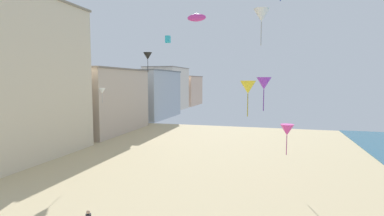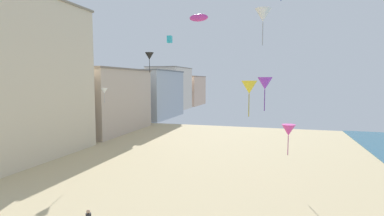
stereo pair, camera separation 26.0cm
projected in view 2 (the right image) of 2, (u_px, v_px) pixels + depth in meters
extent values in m
cube|color=#C6B29E|center=(91.00, 101.00, 58.06)|extent=(17.21, 18.90, 11.77)
cube|color=slate|center=(90.00, 70.00, 57.52)|extent=(17.56, 19.28, 0.30)
cube|color=#ADB7C1|center=(142.00, 94.00, 79.97)|extent=(17.04, 19.93, 12.18)
cube|color=slate|center=(142.00, 71.00, 79.40)|extent=(17.38, 20.33, 0.30)
cube|color=silver|center=(170.00, 89.00, 100.64)|extent=(10.30, 18.00, 13.99)
cube|color=gray|center=(170.00, 68.00, 99.99)|extent=(10.50, 18.36, 0.30)
cube|color=beige|center=(188.00, 91.00, 120.37)|extent=(10.66, 18.05, 11.39)
cube|color=#89715E|center=(188.00, 76.00, 119.83)|extent=(10.88, 18.41, 0.30)
sphere|color=tan|center=(88.00, 211.00, 18.66)|extent=(0.24, 0.24, 0.24)
cone|color=yellow|center=(249.00, 87.00, 27.96)|extent=(1.50, 1.50, 1.23)
cylinder|color=#A49220|center=(249.00, 105.00, 28.11)|extent=(0.08, 0.08, 2.18)
cone|color=purple|center=(265.00, 83.00, 24.71)|extent=(1.24, 1.24, 1.02)
cylinder|color=#63278B|center=(265.00, 100.00, 24.84)|extent=(0.07, 0.07, 1.81)
cone|color=white|center=(263.00, 15.00, 29.30)|extent=(1.58, 1.58, 1.29)
cylinder|color=#A4A4A4|center=(263.00, 34.00, 29.47)|extent=(0.09, 0.09, 2.30)
cone|color=#DB3D9E|center=(288.00, 130.00, 27.80)|extent=(1.29, 1.29, 1.05)
cylinder|color=#992A6E|center=(288.00, 145.00, 27.93)|extent=(0.07, 0.07, 1.87)
ellipsoid|color=#DB3D9E|center=(199.00, 18.00, 42.40)|extent=(2.74, 0.76, 1.06)
cube|color=#2DB7CC|center=(170.00, 39.00, 34.90)|extent=(0.52, 0.52, 0.82)
cone|color=white|center=(104.00, 91.00, 37.70)|extent=(0.84, 0.84, 0.68)
cylinder|color=#A4A4A4|center=(104.00, 98.00, 37.79)|extent=(0.05, 0.05, 1.21)
cone|color=black|center=(149.00, 56.00, 34.22)|extent=(1.02, 1.02, 0.83)
cylinder|color=black|center=(150.00, 66.00, 34.33)|extent=(0.06, 0.06, 1.48)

